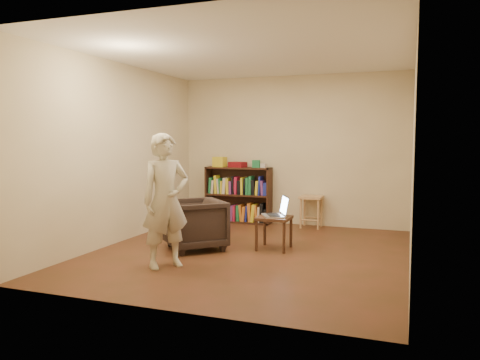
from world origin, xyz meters
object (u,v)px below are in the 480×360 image
(side_table, at_px, (274,222))
(laptop, at_px, (277,212))
(bookshelf, at_px, (239,198))
(armchair, at_px, (195,224))
(person, at_px, (166,201))
(stool, at_px, (311,202))

(side_table, xyz_separation_m, laptop, (0.03, 0.04, 0.14))
(side_table, bearing_deg, bookshelf, 123.25)
(side_table, distance_m, laptop, 0.15)
(armchair, relative_size, person, 0.48)
(person, bearing_deg, laptop, 2.57)
(bookshelf, height_order, stool, bookshelf)
(bookshelf, distance_m, side_table, 2.15)
(laptop, xyz_separation_m, person, (-0.98, -1.33, 0.27))
(bookshelf, xyz_separation_m, side_table, (1.18, -1.80, -0.07))
(side_table, bearing_deg, stool, 84.71)
(armchair, xyz_separation_m, person, (0.07, -0.92, 0.44))
(bookshelf, bearing_deg, person, -85.67)
(laptop, bearing_deg, armchair, -95.69)
(stool, bearing_deg, armchair, -119.22)
(stool, relative_size, side_table, 1.20)
(stool, bearing_deg, side_table, -95.29)
(bookshelf, relative_size, stool, 2.22)
(armchair, distance_m, laptop, 1.14)
(side_table, relative_size, person, 0.29)
(bookshelf, distance_m, person, 3.12)
(side_table, relative_size, laptop, 0.94)
(stool, bearing_deg, laptop, -94.24)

